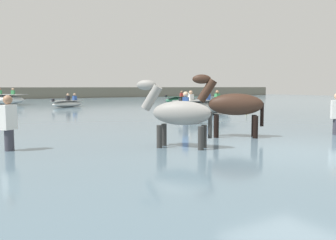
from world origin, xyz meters
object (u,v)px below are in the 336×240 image
at_px(horse_lead_grey, 179,115).
at_px(person_spectator_far, 186,112).
at_px(boat_near_starboard, 68,103).
at_px(channel_buoy, 247,107).
at_px(boat_distant_west, 206,107).
at_px(boat_far_inshore, 181,100).
at_px(person_onlooker_left, 9,130).
at_px(horse_trailing_dark_bay, 233,106).
at_px(boat_near_port, 1,99).

xyz_separation_m(horse_lead_grey, person_spectator_far, (3.06, 4.24, -0.30)).
bearing_deg(boat_near_starboard, channel_buoy, -42.99).
height_order(person_spectator_far, channel_buoy, person_spectator_far).
relative_size(boat_distant_west, person_spectator_far, 2.37).
distance_m(boat_far_inshore, channel_buoy, 8.59).
distance_m(boat_far_inshore, person_spectator_far, 16.81).
xyz_separation_m(boat_distant_west, channel_buoy, (4.57, 1.86, -0.22)).
relative_size(boat_far_inshore, person_onlooker_left, 1.76).
xyz_separation_m(horse_lead_grey, horse_trailing_dark_bay, (2.25, 0.72, 0.11)).
xyz_separation_m(horse_lead_grey, boat_distant_west, (6.82, 7.95, -0.38)).
xyz_separation_m(person_spectator_far, channel_buoy, (8.32, 5.57, -0.30)).
relative_size(boat_near_starboard, channel_buoy, 3.83).
bearing_deg(person_onlooker_left, horse_trailing_dark_bay, -8.55).
distance_m(horse_lead_grey, person_onlooker_left, 3.74).
height_order(boat_far_inshore, boat_distant_west, boat_distant_west).
distance_m(boat_near_starboard, boat_distant_west, 10.89).
bearing_deg(horse_lead_grey, person_onlooker_left, 155.15).
bearing_deg(boat_near_port, boat_near_starboard, -59.49).
bearing_deg(boat_near_starboard, boat_near_port, 120.51).
bearing_deg(boat_distant_west, boat_near_starboard, 112.74).
bearing_deg(boat_near_starboard, boat_far_inshore, 2.25).
height_order(horse_trailing_dark_bay, boat_near_starboard, horse_trailing_dark_bay).
distance_m(boat_near_starboard, boat_far_inshore, 9.56).
height_order(person_onlooker_left, channel_buoy, person_onlooker_left).
distance_m(horse_trailing_dark_bay, boat_near_starboard, 17.28).
distance_m(boat_distant_west, channel_buoy, 4.94).
relative_size(boat_distant_west, person_onlooker_left, 2.37).
height_order(boat_near_port, person_onlooker_left, boat_near_port).
xyz_separation_m(horse_trailing_dark_bay, boat_near_port, (-3.10, 23.15, -0.44)).
relative_size(boat_far_inshore, boat_distant_west, 0.74).
height_order(horse_lead_grey, boat_near_port, horse_lead_grey).
height_order(boat_far_inshore, channel_buoy, boat_far_inshore).
bearing_deg(person_spectator_far, boat_distant_west, 44.64).
distance_m(boat_near_port, person_spectator_far, 20.02).
distance_m(horse_lead_grey, boat_near_port, 23.89).
relative_size(boat_near_starboard, boat_far_inshore, 0.89).
bearing_deg(horse_lead_grey, horse_trailing_dark_bay, 17.77).
bearing_deg(person_spectator_far, horse_lead_grey, -125.86).
relative_size(boat_near_port, person_onlooker_left, 2.43).
xyz_separation_m(horse_lead_grey, channel_buoy, (11.39, 9.81, -0.60)).
xyz_separation_m(horse_trailing_dark_bay, person_spectator_far, (0.82, 3.52, -0.40)).
bearing_deg(boat_far_inshore, person_onlooker_left, -132.80).
distance_m(horse_lead_grey, boat_far_inshore, 22.04).
relative_size(boat_near_starboard, boat_near_port, 0.64).
xyz_separation_m(boat_near_starboard, channel_buoy, (8.78, -8.18, -0.09)).
distance_m(horse_lead_grey, boat_distant_west, 10.48).
bearing_deg(horse_lead_grey, boat_near_starboard, 81.74).
distance_m(boat_near_starboard, person_onlooker_left, 17.48).
xyz_separation_m(boat_far_inshore, boat_near_port, (-13.02, 5.50, 0.11)).
bearing_deg(boat_far_inshore, boat_near_port, 157.09).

